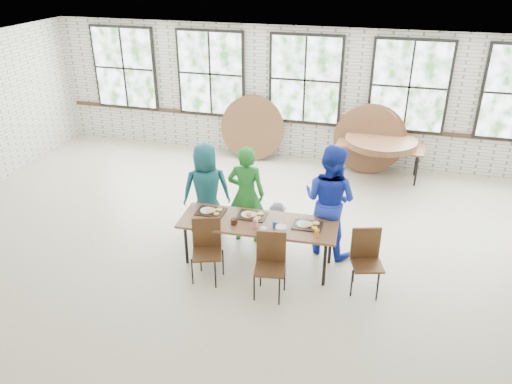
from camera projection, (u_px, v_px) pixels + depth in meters
room at (305, 82)px, 10.94m from camera, size 12.00×12.00×12.00m
dining_table at (258, 225)px, 7.59m from camera, size 2.44×0.92×0.74m
chair_near_left at (207, 244)px, 7.34m from camera, size 0.53×0.52×0.95m
chair_near_right at (271, 259)px, 7.00m from camera, size 0.48×0.47×0.95m
chair_spare at (366, 255)px, 7.09m from camera, size 0.52×0.51×0.95m
adult_teal at (207, 190)px, 8.35m from camera, size 0.95×0.80×1.65m
adult_green at (246, 194)px, 8.18m from camera, size 0.66×0.47×1.69m
toddler at (277, 223)px, 8.26m from camera, size 0.55×0.42×0.76m
adult_blue at (330, 200)px, 7.82m from camera, size 1.09×0.98×1.84m
storage_table at (380, 147)px, 10.56m from camera, size 1.85×0.89×0.74m
tabletop_clutter at (261, 222)px, 7.53m from camera, size 1.98×0.61×0.11m
round_tops_stacked at (381, 142)px, 10.51m from camera, size 1.50×1.50×0.13m
round_tops_leaning at (329, 135)px, 11.06m from camera, size 4.21×0.46×1.50m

